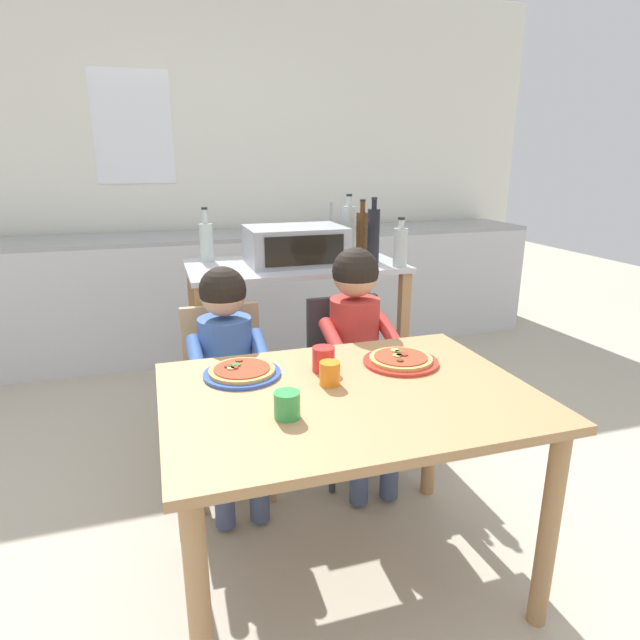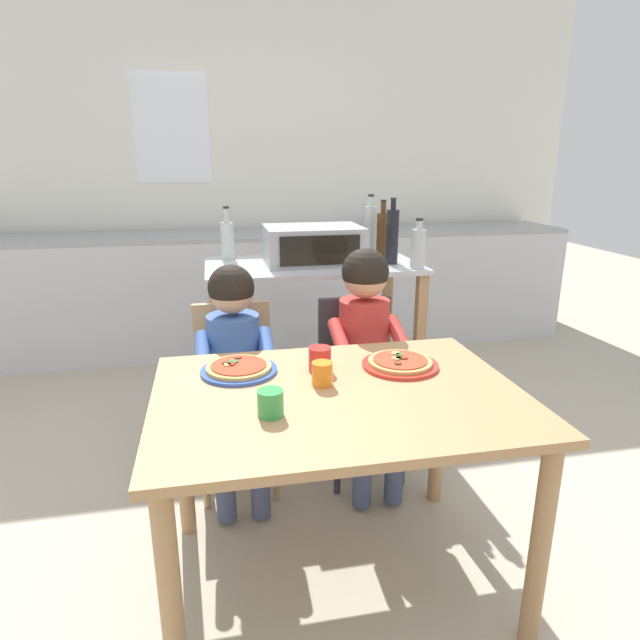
{
  "view_description": "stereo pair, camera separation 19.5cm",
  "coord_description": "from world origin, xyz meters",
  "px_view_note": "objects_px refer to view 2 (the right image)",
  "views": [
    {
      "loc": [
        -0.56,
        -1.48,
        1.44
      ],
      "look_at": [
        0.0,
        0.3,
        0.87
      ],
      "focal_mm": 30.19,
      "sensor_mm": 36.0,
      "label": 1
    },
    {
      "loc": [
        -0.37,
        -1.53,
        1.44
      ],
      "look_at": [
        0.0,
        0.3,
        0.87
      ],
      "focal_mm": 30.19,
      "sensor_mm": 36.0,
      "label": 2
    }
  ],
  "objects_px": {
    "dining_chair_right": "(359,373)",
    "pizza_plate_red_rimmed": "(400,363)",
    "child_in_red_shirt": "(367,339)",
    "dining_chair_left": "(235,382)",
    "bottle_tall_green_wine": "(370,230)",
    "child_in_blue_striped_shirt": "(235,355)",
    "bottle_dark_olive_oil": "(227,239)",
    "kitchen_island_cart": "(312,319)",
    "bottle_slim_sauce": "(392,236)",
    "pizza_plate_blue_rimmed": "(239,369)",
    "drinking_cup_green": "(270,403)",
    "dining_table": "(338,421)",
    "drinking_cup_red": "(320,359)",
    "bottle_squat_spirits": "(418,248)",
    "toaster_oven": "(313,245)",
    "drinking_cup_orange": "(322,374)",
    "bottle_clear_vinegar": "(383,235)"
  },
  "relations": [
    {
      "from": "bottle_tall_green_wine",
      "to": "child_in_red_shirt",
      "type": "distance_m",
      "value": 0.87
    },
    {
      "from": "pizza_plate_red_rimmed",
      "to": "bottle_dark_olive_oil",
      "type": "bearing_deg",
      "value": 114.8
    },
    {
      "from": "bottle_tall_green_wine",
      "to": "dining_chair_right",
      "type": "height_order",
      "value": "bottle_tall_green_wine"
    },
    {
      "from": "drinking_cup_orange",
      "to": "child_in_blue_striped_shirt",
      "type": "bearing_deg",
      "value": 116.41
    },
    {
      "from": "pizza_plate_blue_rimmed",
      "to": "drinking_cup_green",
      "type": "xyz_separation_m",
      "value": [
        0.07,
        -0.35,
        0.03
      ]
    },
    {
      "from": "dining_chair_left",
      "to": "pizza_plate_red_rimmed",
      "type": "height_order",
      "value": "dining_chair_left"
    },
    {
      "from": "toaster_oven",
      "to": "bottle_tall_green_wine",
      "type": "bearing_deg",
      "value": 24.97
    },
    {
      "from": "dining_chair_right",
      "to": "drinking_cup_orange",
      "type": "distance_m",
      "value": 0.76
    },
    {
      "from": "toaster_oven",
      "to": "bottle_squat_spirits",
      "type": "distance_m",
      "value": 0.53
    },
    {
      "from": "toaster_oven",
      "to": "bottle_slim_sauce",
      "type": "distance_m",
      "value": 0.4
    },
    {
      "from": "bottle_squat_spirits",
      "to": "drinking_cup_red",
      "type": "bearing_deg",
      "value": -130.46
    },
    {
      "from": "child_in_red_shirt",
      "to": "bottle_tall_green_wine",
      "type": "bearing_deg",
      "value": 73.23
    },
    {
      "from": "child_in_red_shirt",
      "to": "pizza_plate_blue_rimmed",
      "type": "height_order",
      "value": "child_in_red_shirt"
    },
    {
      "from": "bottle_dark_olive_oil",
      "to": "pizza_plate_red_rimmed",
      "type": "xyz_separation_m",
      "value": [
        0.55,
        -1.19,
        -0.29
      ]
    },
    {
      "from": "child_in_red_shirt",
      "to": "drinking_cup_green",
      "type": "distance_m",
      "value": 0.86
    },
    {
      "from": "bottle_slim_sauce",
      "to": "pizza_plate_red_rimmed",
      "type": "bearing_deg",
      "value": -106.31
    },
    {
      "from": "bottle_dark_olive_oil",
      "to": "child_in_blue_striped_shirt",
      "type": "height_order",
      "value": "bottle_dark_olive_oil"
    },
    {
      "from": "dining_table",
      "to": "dining_chair_left",
      "type": "relative_size",
      "value": 1.44
    },
    {
      "from": "bottle_squat_spirits",
      "to": "dining_chair_right",
      "type": "bearing_deg",
      "value": -145.96
    },
    {
      "from": "child_in_blue_striped_shirt",
      "to": "pizza_plate_red_rimmed",
      "type": "bearing_deg",
      "value": -36.89
    },
    {
      "from": "bottle_clear_vinegar",
      "to": "dining_chair_left",
      "type": "relative_size",
      "value": 0.38
    },
    {
      "from": "pizza_plate_blue_rimmed",
      "to": "child_in_red_shirt",
      "type": "bearing_deg",
      "value": 31.97
    },
    {
      "from": "dining_chair_right",
      "to": "pizza_plate_blue_rimmed",
      "type": "relative_size",
      "value": 3.06
    },
    {
      "from": "bottle_dark_olive_oil",
      "to": "dining_chair_left",
      "type": "bearing_deg",
      "value": -91.31
    },
    {
      "from": "pizza_plate_blue_rimmed",
      "to": "dining_table",
      "type": "bearing_deg",
      "value": -36.92
    },
    {
      "from": "toaster_oven",
      "to": "drinking_cup_orange",
      "type": "relative_size",
      "value": 6.27
    },
    {
      "from": "kitchen_island_cart",
      "to": "drinking_cup_orange",
      "type": "height_order",
      "value": "kitchen_island_cart"
    },
    {
      "from": "bottle_dark_olive_oil",
      "to": "child_in_red_shirt",
      "type": "xyz_separation_m",
      "value": [
        0.55,
        -0.78,
        -0.33
      ]
    },
    {
      "from": "child_in_red_shirt",
      "to": "dining_chair_left",
      "type": "bearing_deg",
      "value": 166.79
    },
    {
      "from": "bottle_dark_olive_oil",
      "to": "dining_chair_left",
      "type": "xyz_separation_m",
      "value": [
        -0.01,
        -0.65,
        -0.54
      ]
    },
    {
      "from": "child_in_blue_striped_shirt",
      "to": "drinking_cup_red",
      "type": "relative_size",
      "value": 11.57
    },
    {
      "from": "bottle_slim_sauce",
      "to": "pizza_plate_red_rimmed",
      "type": "relative_size",
      "value": 1.23
    },
    {
      "from": "bottle_squat_spirits",
      "to": "drinking_cup_orange",
      "type": "xyz_separation_m",
      "value": [
        -0.66,
        -0.87,
        -0.25
      ]
    },
    {
      "from": "child_in_red_shirt",
      "to": "drinking_cup_red",
      "type": "xyz_separation_m",
      "value": [
        -0.29,
        -0.4,
        0.08
      ]
    },
    {
      "from": "bottle_squat_spirits",
      "to": "dining_chair_left",
      "type": "xyz_separation_m",
      "value": [
        -0.92,
        -0.22,
        -0.54
      ]
    },
    {
      "from": "bottle_tall_green_wine",
      "to": "child_in_red_shirt",
      "type": "xyz_separation_m",
      "value": [
        -0.23,
        -0.76,
        -0.36
      ]
    },
    {
      "from": "kitchen_island_cart",
      "to": "bottle_dark_olive_oil",
      "type": "distance_m",
      "value": 0.62
    },
    {
      "from": "bottle_tall_green_wine",
      "to": "dining_chair_left",
      "type": "distance_m",
      "value": 1.16
    },
    {
      "from": "drinking_cup_orange",
      "to": "pizza_plate_red_rimmed",
      "type": "bearing_deg",
      "value": 18.59
    },
    {
      "from": "child_in_blue_striped_shirt",
      "to": "bottle_dark_olive_oil",
      "type": "bearing_deg",
      "value": 88.9
    },
    {
      "from": "toaster_oven",
      "to": "dining_chair_left",
      "type": "distance_m",
      "value": 0.83
    },
    {
      "from": "bottle_tall_green_wine",
      "to": "drinking_cup_green",
      "type": "height_order",
      "value": "bottle_tall_green_wine"
    },
    {
      "from": "drinking_cup_red",
      "to": "drinking_cup_green",
      "type": "bearing_deg",
      "value": -124.14
    },
    {
      "from": "drinking_cup_green",
      "to": "pizza_plate_red_rimmed",
      "type": "bearing_deg",
      "value": 30.16
    },
    {
      "from": "pizza_plate_blue_rimmed",
      "to": "pizza_plate_red_rimmed",
      "type": "distance_m",
      "value": 0.57
    },
    {
      "from": "dining_chair_right",
      "to": "pizza_plate_red_rimmed",
      "type": "height_order",
      "value": "dining_chair_right"
    },
    {
      "from": "bottle_slim_sauce",
      "to": "drinking_cup_green",
      "type": "distance_m",
      "value": 1.45
    },
    {
      "from": "kitchen_island_cart",
      "to": "dining_chair_right",
      "type": "distance_m",
      "value": 0.51
    },
    {
      "from": "bottle_clear_vinegar",
      "to": "pizza_plate_blue_rimmed",
      "type": "height_order",
      "value": "bottle_clear_vinegar"
    },
    {
      "from": "kitchen_island_cart",
      "to": "dining_chair_left",
      "type": "distance_m",
      "value": 0.65
    }
  ]
}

